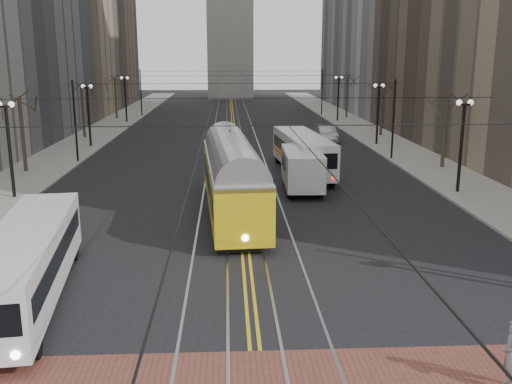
{
  "coord_description": "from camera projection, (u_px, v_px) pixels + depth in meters",
  "views": [
    {
      "loc": [
        -0.74,
        -16.22,
        8.5
      ],
      "look_at": [
        0.41,
        6.62,
        3.0
      ],
      "focal_mm": 40.0,
      "sensor_mm": 36.0,
      "label": 1
    }
  ],
  "objects": [
    {
      "name": "ground",
      "position": [
        253.0,
        335.0,
        17.78
      ],
      "size": [
        260.0,
        260.0,
        0.0
      ],
      "primitive_type": "plane",
      "color": "black",
      "rests_on": "ground"
    },
    {
      "name": "sidewalk_left",
      "position": [
        94.0,
        136.0,
        60.72
      ],
      "size": [
        5.0,
        140.0,
        0.15
      ],
      "primitive_type": "cube",
      "color": "gray",
      "rests_on": "ground"
    },
    {
      "name": "sidewalk_right",
      "position": [
        372.0,
        134.0,
        62.19
      ],
      "size": [
        5.0,
        140.0,
        0.15
      ],
      "primitive_type": "cube",
      "color": "gray",
      "rests_on": "ground"
    },
    {
      "name": "streetcar_rails",
      "position": [
        234.0,
        136.0,
        61.47
      ],
      "size": [
        4.8,
        130.0,
        0.02
      ],
      "primitive_type": "cube",
      "color": "gray",
      "rests_on": "ground"
    },
    {
      "name": "centre_lines",
      "position": [
        234.0,
        136.0,
        61.47
      ],
      "size": [
        0.42,
        130.0,
        0.01
      ],
      "primitive_type": "cube",
      "color": "gold",
      "rests_on": "ground"
    },
    {
      "name": "lamp_posts",
      "position": [
        237.0,
        129.0,
        45.04
      ],
      "size": [
        27.6,
        57.2,
        5.6
      ],
      "color": "black",
      "rests_on": "ground"
    },
    {
      "name": "street_trees",
      "position": [
        236.0,
        120.0,
        51.35
      ],
      "size": [
        31.68,
        53.28,
        5.6
      ],
      "color": "#382D23",
      "rests_on": "ground"
    },
    {
      "name": "trolley_wires",
      "position": [
        236.0,
        110.0,
        50.72
      ],
      "size": [
        25.96,
        120.0,
        6.6
      ],
      "color": "black",
      "rests_on": "ground"
    },
    {
      "name": "transit_bus",
      "position": [
        28.0,
        266.0,
        19.91
      ],
      "size": [
        3.49,
        10.84,
        2.66
      ],
      "primitive_type": "cube",
      "rotation": [
        0.0,
        0.0,
        0.12
      ],
      "color": "silver",
      "rests_on": "ground"
    },
    {
      "name": "streetcar",
      "position": [
        232.0,
        184.0,
        30.98
      ],
      "size": [
        3.55,
        14.26,
        3.33
      ],
      "primitive_type": "cube",
      "rotation": [
        0.0,
        0.0,
        0.07
      ],
      "color": "gold",
      "rests_on": "ground"
    },
    {
      "name": "rear_bus",
      "position": [
        302.0,
        154.0,
        41.58
      ],
      "size": [
        3.41,
        11.32,
        2.91
      ],
      "primitive_type": "cube",
      "rotation": [
        0.0,
        0.0,
        0.09
      ],
      "color": "silver",
      "rests_on": "ground"
    },
    {
      "name": "cargo_van",
      "position": [
        302.0,
        171.0,
        36.39
      ],
      "size": [
        2.45,
        5.99,
        2.62
      ],
      "primitive_type": "cube",
      "rotation": [
        0.0,
        0.0,
        -0.03
      ],
      "color": "silver",
      "rests_on": "ground"
    },
    {
      "name": "sedan_grey",
      "position": [
        295.0,
        168.0,
        40.33
      ],
      "size": [
        1.8,
        4.33,
        1.47
      ],
      "primitive_type": "imported",
      "rotation": [
        0.0,
        0.0,
        0.02
      ],
      "color": "#414349",
      "rests_on": "ground"
    },
    {
      "name": "sedan_silver",
      "position": [
        327.0,
        134.0,
        57.39
      ],
      "size": [
        1.79,
        4.94,
        1.62
      ],
      "primitive_type": "imported",
      "rotation": [
        0.0,
        0.0,
        -0.02
      ],
      "color": "#A0A3A8",
      "rests_on": "ground"
    },
    {
      "name": "pedestrian_b",
      "position": [
        511.0,
        355.0,
        14.73
      ],
      "size": [
        0.69,
        0.82,
        1.91
      ],
      "primitive_type": "imported",
      "rotation": [
        0.0,
        0.0,
        4.31
      ],
      "color": "gray",
      "rests_on": "crosswalk_band"
    }
  ]
}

